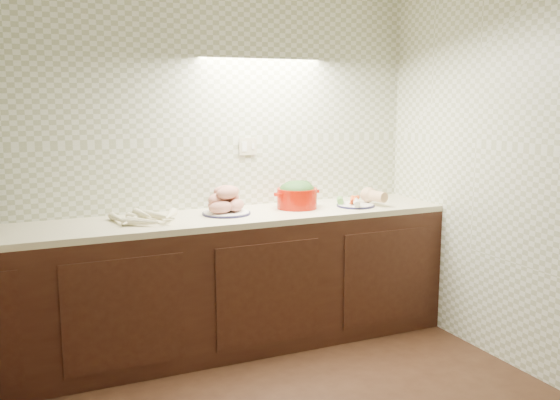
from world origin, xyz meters
name	(u,v)px	position (x,y,z in m)	size (l,w,h in m)	color
room	(283,107)	(0.00, 0.00, 1.63)	(3.60, 3.60, 2.60)	black
counter	(96,351)	(-0.68, 0.68, 0.45)	(3.60, 3.60, 0.90)	black
parsnip_pile	(143,218)	(-0.27, 1.48, 0.93)	(0.44, 0.42, 0.07)	beige
sweet_potato_plate	(225,203)	(0.29, 1.54, 0.98)	(0.32, 0.32, 0.19)	#18163E
onion_bowl	(224,204)	(0.32, 1.65, 0.94)	(0.15, 0.15, 0.12)	black
dutch_oven	(297,195)	(0.81, 1.54, 0.99)	(0.35, 0.32, 0.19)	#AA1101
veg_plate	(361,199)	(1.28, 1.45, 0.94)	(0.32, 0.29, 0.12)	#18163E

